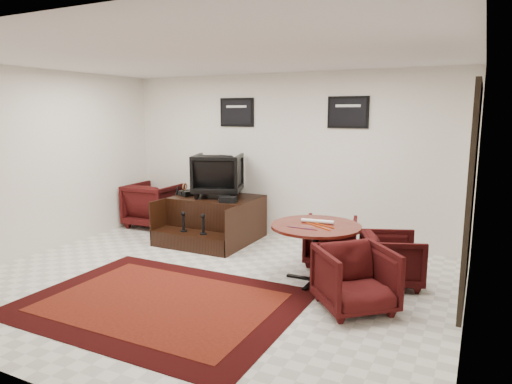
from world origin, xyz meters
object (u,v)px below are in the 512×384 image
shine_podium (214,220)px  table_chair_window (392,257)px  armchair_side (154,203)px  shine_chair (218,173)px  table_chair_back (331,238)px  table_chair_corner (355,276)px  meeting_table (316,232)px

shine_podium → table_chair_window: 3.20m
armchair_side → shine_chair: bearing=172.7°
table_chair_back → table_chair_corner: table_chair_corner is taller
shine_podium → armchair_side: bearing=169.7°
table_chair_back → table_chair_window: (0.94, -0.47, -0.01)m
armchair_side → table_chair_back: size_ratio=1.24×
shine_podium → table_chair_back: bearing=-8.7°
shine_podium → table_chair_window: bearing=-14.5°
shine_podium → table_chair_window: size_ratio=2.02×
table_chair_window → table_chair_corner: bearing=145.4°
table_chair_back → table_chair_corner: (0.72, -1.41, 0.02)m
meeting_table → table_chair_back: (-0.05, 0.79, -0.29)m
shine_chair → armchair_side: (-1.52, 0.13, -0.68)m
armchair_side → table_chair_window: 4.74m
shine_chair → armchair_side: bearing=-25.4°
armchair_side → table_chair_back: (3.68, -0.61, -0.09)m
shine_podium → table_chair_back: table_chair_back is taller
meeting_table → table_chair_back: 0.85m
table_chair_corner → shine_podium: bearing=107.8°
meeting_table → table_chair_window: size_ratio=1.58×
table_chair_corner → table_chair_window: bearing=35.9°
shine_podium → meeting_table: bearing=-27.0°
table_chair_window → armchair_side: bearing=55.4°
shine_podium → armchair_side: armchair_side is taller
armchair_side → meeting_table: bearing=157.0°
shine_chair → meeting_table: (2.20, -1.27, -0.48)m
shine_chair → table_chair_back: size_ratio=1.10×
table_chair_back → table_chair_window: 1.05m
shine_podium → table_chair_window: (3.10, -0.80, 0.02)m
meeting_table → table_chair_corner: 0.96m
shine_chair → meeting_table: size_ratio=0.71×
table_chair_corner → meeting_table: bearing=96.4°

